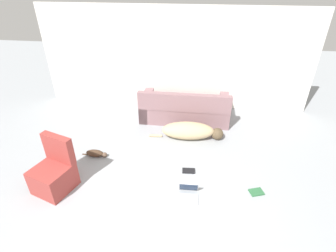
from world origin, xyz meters
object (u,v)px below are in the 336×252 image
object	(u,v)px
cat	(96,153)
dog	(190,131)
book_black	(189,171)
book_green	(256,192)
laptop_open	(188,192)
couch	(185,109)
side_chair	(54,173)

from	to	relation	value
cat	dog	bearing A→B (deg)	27.04
cat	book_black	world-z (taller)	cat
book_green	laptop_open	bearing A→B (deg)	-169.78
couch	cat	xyz separation A→B (m)	(-1.59, -1.68, -0.19)
couch	cat	distance (m)	2.32
dog	side_chair	xyz separation A→B (m)	(-2.10, -1.73, 0.12)
dog	book_green	bearing A→B (deg)	-55.13
couch	side_chair	world-z (taller)	side_chair
dog	side_chair	world-z (taller)	side_chair
dog	book_green	xyz separation A→B (m)	(1.16, -1.45, -0.17)
couch	cat	bearing A→B (deg)	46.76
couch	side_chair	bearing A→B (deg)	53.28
laptop_open	side_chair	size ratio (longest dim) A/B	0.36
cat	book_black	distance (m)	1.82
side_chair	dog	bearing A→B (deg)	58.07
couch	dog	xyz separation A→B (m)	(0.18, -0.82, -0.08)
laptop_open	book_green	bearing A→B (deg)	8.04
book_black	side_chair	bearing A→B (deg)	-162.82
cat	book_green	distance (m)	2.99
couch	cat	size ratio (longest dim) A/B	4.06
couch	book_green	xyz separation A→B (m)	(1.35, -2.27, -0.24)
couch	book_green	world-z (taller)	couch
couch	side_chair	size ratio (longest dim) A/B	2.27
dog	laptop_open	world-z (taller)	dog
dog	side_chair	size ratio (longest dim) A/B	1.76
couch	laptop_open	xyz separation A→B (m)	(0.25, -2.47, -0.18)
cat	couch	bearing A→B (deg)	47.81
couch	laptop_open	distance (m)	2.49
dog	laptop_open	xyz separation A→B (m)	(0.07, -1.64, -0.11)
dog	laptop_open	distance (m)	1.65
laptop_open	book_black	xyz separation A→B (m)	(-0.03, 0.57, -0.06)
cat	book_green	xyz separation A→B (m)	(2.93, -0.59, -0.05)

